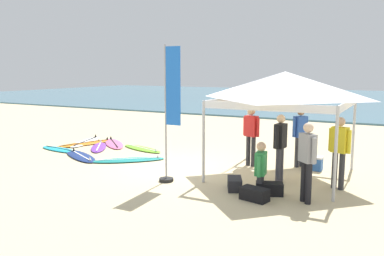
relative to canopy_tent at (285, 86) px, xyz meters
The scene contains 22 objects.
ground_plane 3.66m from the canopy_tent, 168.14° to the right, with size 80.00×80.00×0.00m, color beige.
sea 30.00m from the canopy_tent, 95.22° to the left, with size 80.00×36.00×0.10m, color teal.
canopy_tent is the anchor object (origin of this frame).
surfboard_lime 5.93m from the canopy_tent, 168.30° to the left, with size 2.03×1.12×0.19m.
surfboard_navy 6.84m from the canopy_tent, behind, with size 2.25×1.59×0.19m.
surfboard_teal 5.24m from the canopy_tent, behind, with size 2.09×1.95×0.19m.
surfboard_purple 7.27m from the canopy_tent, behind, with size 1.53×1.83×0.19m.
surfboard_cyan 8.13m from the canopy_tent, behind, with size 1.95×0.78×0.19m.
surfboard_white 8.46m from the canopy_tent, behind, with size 1.30×2.37×0.19m.
surfboard_orange 8.21m from the canopy_tent, behind, with size 1.35×2.47×0.19m.
surfboard_pink 7.37m from the canopy_tent, 168.38° to the left, with size 2.05×1.96×0.19m.
person_yellow 2.12m from the canopy_tent, 20.94° to the right, with size 0.52×0.33×1.71m.
person_red 1.90m from the canopy_tent, 150.25° to the left, with size 0.53×0.31×1.71m.
person_blue 1.85m from the canopy_tent, 82.29° to the left, with size 0.39×0.47×1.71m.
person_black 1.56m from the canopy_tent, 79.80° to the right, with size 0.25×0.55×1.71m.
person_grey 2.60m from the canopy_tent, 61.33° to the right, with size 0.42×0.41×1.71m.
person_green 2.51m from the canopy_tent, 89.52° to the right, with size 0.27×0.55×1.20m.
banner_flag 3.12m from the canopy_tent, 139.82° to the right, with size 0.60×0.36×3.40m.
gear_bag_near_tent 2.87m from the canopy_tent, 83.03° to the right, with size 0.60×0.32×0.28m, color black.
gear_bag_by_pole 3.22m from the canopy_tent, 88.67° to the right, with size 0.60×0.32×0.28m, color black.
gear_bag_on_sand 2.93m from the canopy_tent, 109.48° to the right, with size 0.60×0.32×0.28m, color #232328.
cooler_box 2.50m from the canopy_tent, 59.67° to the left, with size 0.50×0.36×0.39m.
Camera 1 is at (5.53, -9.66, 2.78)m, focal length 37.32 mm.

